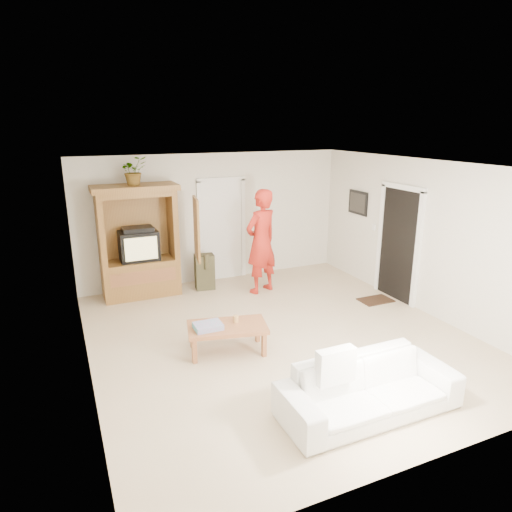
{
  "coord_description": "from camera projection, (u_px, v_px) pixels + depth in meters",
  "views": [
    {
      "loc": [
        -2.91,
        -5.71,
        3.17
      ],
      "look_at": [
        -0.13,
        0.6,
        1.15
      ],
      "focal_mm": 32.0,
      "sensor_mm": 36.0,
      "label": 1
    }
  ],
  "objects": [
    {
      "name": "armoire",
      "position": [
        140.0,
        249.0,
        8.5
      ],
      "size": [
        1.82,
        1.14,
        2.1
      ],
      "color": "brown",
      "rests_on": "floor"
    },
    {
      "name": "backpack_olive",
      "position": [
        205.0,
        272.0,
        8.97
      ],
      "size": [
        0.4,
        0.32,
        0.7
      ],
      "primitive_type": null,
      "rotation": [
        0.0,
        0.0,
        -0.13
      ],
      "color": "#47442B",
      "rests_on": "floor"
    },
    {
      "name": "framed_picture",
      "position": [
        358.0,
        203.0,
        9.3
      ],
      "size": [
        0.03,
        0.6,
        0.48
      ],
      "primitive_type": "cube",
      "color": "black",
      "rests_on": "wall_right"
    },
    {
      "name": "man",
      "position": [
        261.0,
        242.0,
        8.65
      ],
      "size": [
        0.85,
        0.71,
        2.0
      ],
      "primitive_type": "imported",
      "rotation": [
        0.0,
        0.0,
        3.5
      ],
      "color": "#B42218",
      "rests_on": "floor"
    },
    {
      "name": "candle",
      "position": [
        236.0,
        319.0,
        6.54
      ],
      "size": [
        0.08,
        0.08,
        0.1
      ],
      "primitive_type": "cylinder",
      "color": "tan",
      "rests_on": "coffee_table"
    },
    {
      "name": "wall_front",
      "position": [
        433.0,
        343.0,
        4.03
      ],
      "size": [
        5.5,
        0.0,
        5.5
      ],
      "primitive_type": "plane",
      "rotation": [
        -1.57,
        0.0,
        0.0
      ],
      "color": "silver",
      "rests_on": "floor"
    },
    {
      "name": "ceiling",
      "position": [
        282.0,
        166.0,
        6.3
      ],
      "size": [
        6.0,
        6.0,
        0.0
      ],
      "primitive_type": "plane",
      "rotation": [
        3.14,
        0.0,
        0.0
      ],
      "color": "white",
      "rests_on": "floor"
    },
    {
      "name": "floor",
      "position": [
        279.0,
        337.0,
        7.03
      ],
      "size": [
        6.0,
        6.0,
        0.0
      ],
      "primitive_type": "plane",
      "color": "tan",
      "rests_on": "ground"
    },
    {
      "name": "doorway_right",
      "position": [
        399.0,
        245.0,
        8.32
      ],
      "size": [
        0.05,
        0.9,
        2.04
      ],
      "primitive_type": "cube",
      "color": "black",
      "rests_on": "floor"
    },
    {
      "name": "sofa",
      "position": [
        369.0,
        388.0,
        5.12
      ],
      "size": [
        2.07,
        0.81,
        0.6
      ],
      "primitive_type": "imported",
      "rotation": [
        0.0,
        0.0,
        0.0
      ],
      "color": "white",
      "rests_on": "floor"
    },
    {
      "name": "door_back",
      "position": [
        222.0,
        231.0,
        9.41
      ],
      "size": [
        0.85,
        0.05,
        2.04
      ],
      "primitive_type": "cube",
      "color": "white",
      "rests_on": "floor"
    },
    {
      "name": "backpack_black",
      "position": [
        169.0,
        279.0,
        9.01
      ],
      "size": [
        0.34,
        0.23,
        0.39
      ],
      "primitive_type": null,
      "rotation": [
        0.0,
        0.0,
        -0.17
      ],
      "color": "black",
      "rests_on": "floor"
    },
    {
      "name": "coffee_table",
      "position": [
        227.0,
        329.0,
        6.47
      ],
      "size": [
        1.22,
        0.84,
        0.41
      ],
      "rotation": [
        0.0,
        0.0,
        -0.22
      ],
      "color": "#A36238",
      "rests_on": "floor"
    },
    {
      "name": "doormat",
      "position": [
        376.0,
        300.0,
        8.44
      ],
      "size": [
        0.6,
        0.4,
        0.02
      ],
      "primitive_type": "cube",
      "color": "#382316",
      "rests_on": "floor"
    },
    {
      "name": "wall_back",
      "position": [
        214.0,
        218.0,
        9.3
      ],
      "size": [
        5.5,
        0.0,
        5.5
      ],
      "primitive_type": "plane",
      "rotation": [
        1.57,
        0.0,
        0.0
      ],
      "color": "silver",
      "rests_on": "floor"
    },
    {
      "name": "towel",
      "position": [
        208.0,
        326.0,
        6.33
      ],
      "size": [
        0.38,
        0.28,
        0.08
      ],
      "primitive_type": "cube",
      "rotation": [
        0.0,
        0.0,
        0.0
      ],
      "color": "#CB4392",
      "rests_on": "coffee_table"
    },
    {
      "name": "plant",
      "position": [
        133.0,
        171.0,
        8.06
      ],
      "size": [
        0.55,
        0.51,
        0.5
      ],
      "primitive_type": "imported",
      "rotation": [
        0.0,
        0.0,
        0.3
      ],
      "color": "#4C7238",
      "rests_on": "armoire"
    },
    {
      "name": "wall_right",
      "position": [
        425.0,
        237.0,
        7.73
      ],
      "size": [
        0.0,
        6.0,
        6.0
      ],
      "primitive_type": "plane",
      "rotation": [
        1.57,
        0.0,
        -1.57
      ],
      "color": "silver",
      "rests_on": "floor"
    },
    {
      "name": "wall_left",
      "position": [
        80.0,
        281.0,
        5.6
      ],
      "size": [
        0.0,
        6.0,
        6.0
      ],
      "primitive_type": "plane",
      "rotation": [
        1.57,
        0.0,
        1.57
      ],
      "color": "silver",
      "rests_on": "floor"
    }
  ]
}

